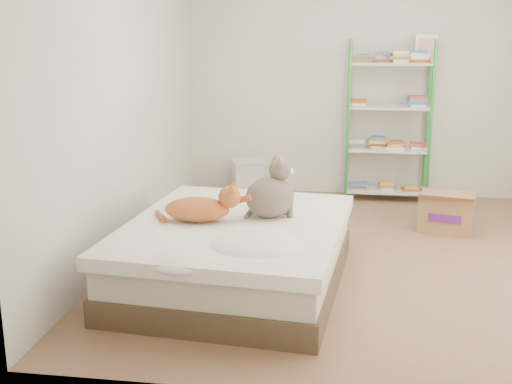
% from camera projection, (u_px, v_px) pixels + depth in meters
% --- Properties ---
extents(room, '(3.81, 4.21, 2.61)m').
position_uv_depth(room, '(365.00, 96.00, 4.91)').
color(room, '#8A6854').
rests_on(room, ground).
extents(bed, '(1.65, 1.99, 0.47)m').
position_uv_depth(bed, '(236.00, 253.00, 4.61)').
color(bed, brown).
rests_on(bed, ground).
extents(orange_cat, '(0.57, 0.33, 0.22)m').
position_uv_depth(orange_cat, '(197.00, 206.00, 4.54)').
color(orange_cat, '#C06A43').
rests_on(orange_cat, bed).
extents(grey_cat, '(0.48, 0.45, 0.44)m').
position_uv_depth(grey_cat, '(270.00, 188.00, 4.60)').
color(grey_cat, '#695E55').
rests_on(grey_cat, bed).
extents(shelf_unit, '(0.90, 0.36, 1.74)m').
position_uv_depth(shelf_unit, '(389.00, 123.00, 6.78)').
color(shelf_unit, green).
rests_on(shelf_unit, ground).
extents(cardboard_box, '(0.55, 0.55, 0.39)m').
position_uv_depth(cardboard_box, '(447.00, 212.00, 5.88)').
color(cardboard_box, tan).
rests_on(cardboard_box, ground).
extents(white_bin, '(0.43, 0.40, 0.40)m').
position_uv_depth(white_bin, '(248.00, 177.00, 7.12)').
color(white_bin, silver).
rests_on(white_bin, ground).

